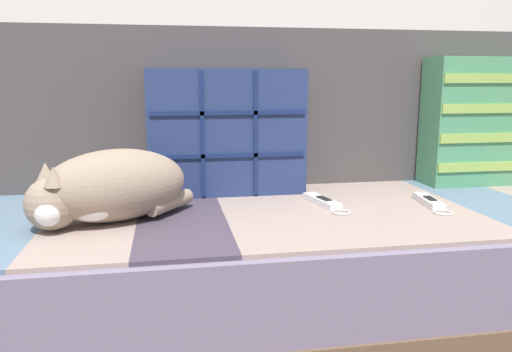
{
  "coord_description": "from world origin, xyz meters",
  "views": [
    {
      "loc": [
        -0.24,
        -1.14,
        0.7
      ],
      "look_at": [
        -0.03,
        0.07,
        0.46
      ],
      "focal_mm": 35.0,
      "sensor_mm": 36.0,
      "label": 1
    }
  ],
  "objects_px": {
    "couch": "(261,271)",
    "sleeping_cat": "(108,188)",
    "throw_pillow_striped": "(481,121)",
    "game_remote_far": "(323,202)",
    "throw_pillow_quilted": "(226,132)",
    "game_remote_near": "(429,202)"
  },
  "relations": [
    {
      "from": "throw_pillow_quilted",
      "to": "throw_pillow_striped",
      "type": "distance_m",
      "value": 0.84
    },
    {
      "from": "couch",
      "to": "sleeping_cat",
      "type": "xyz_separation_m",
      "value": [
        -0.39,
        -0.08,
        0.27
      ]
    },
    {
      "from": "game_remote_far",
      "to": "game_remote_near",
      "type": "bearing_deg",
      "value": -9.98
    },
    {
      "from": "throw_pillow_quilted",
      "to": "throw_pillow_striped",
      "type": "xyz_separation_m",
      "value": [
        0.83,
        -0.0,
        0.02
      ]
    },
    {
      "from": "throw_pillow_quilted",
      "to": "game_remote_near",
      "type": "distance_m",
      "value": 0.61
    },
    {
      "from": "throw_pillow_striped",
      "to": "game_remote_far",
      "type": "relative_size",
      "value": 1.98
    },
    {
      "from": "throw_pillow_striped",
      "to": "game_remote_near",
      "type": "relative_size",
      "value": 2.04
    },
    {
      "from": "throw_pillow_quilted",
      "to": "throw_pillow_striped",
      "type": "height_order",
      "value": "throw_pillow_striped"
    },
    {
      "from": "throw_pillow_striped",
      "to": "game_remote_far",
      "type": "distance_m",
      "value": 0.66
    },
    {
      "from": "game_remote_near",
      "to": "game_remote_far",
      "type": "bearing_deg",
      "value": 170.02
    },
    {
      "from": "couch",
      "to": "sleeping_cat",
      "type": "relative_size",
      "value": 5.08
    },
    {
      "from": "throw_pillow_striped",
      "to": "couch",
      "type": "bearing_deg",
      "value": -166.22
    },
    {
      "from": "throw_pillow_quilted",
      "to": "game_remote_far",
      "type": "relative_size",
      "value": 2.24
    },
    {
      "from": "sleeping_cat",
      "to": "throw_pillow_quilted",
      "type": "bearing_deg",
      "value": 39.84
    },
    {
      "from": "sleeping_cat",
      "to": "game_remote_near",
      "type": "distance_m",
      "value": 0.85
    },
    {
      "from": "sleeping_cat",
      "to": "game_remote_near",
      "type": "relative_size",
      "value": 2.03
    },
    {
      "from": "game_remote_near",
      "to": "game_remote_far",
      "type": "xyz_separation_m",
      "value": [
        -0.29,
        0.05,
        0.0
      ]
    },
    {
      "from": "throw_pillow_striped",
      "to": "game_remote_far",
      "type": "height_order",
      "value": "throw_pillow_striped"
    },
    {
      "from": "sleeping_cat",
      "to": "game_remote_near",
      "type": "xyz_separation_m",
      "value": [
        0.85,
        0.02,
        -0.07
      ]
    },
    {
      "from": "couch",
      "to": "sleeping_cat",
      "type": "bearing_deg",
      "value": -168.63
    },
    {
      "from": "couch",
      "to": "throw_pillow_striped",
      "type": "height_order",
      "value": "throw_pillow_striped"
    },
    {
      "from": "game_remote_near",
      "to": "game_remote_far",
      "type": "relative_size",
      "value": 0.97
    }
  ]
}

